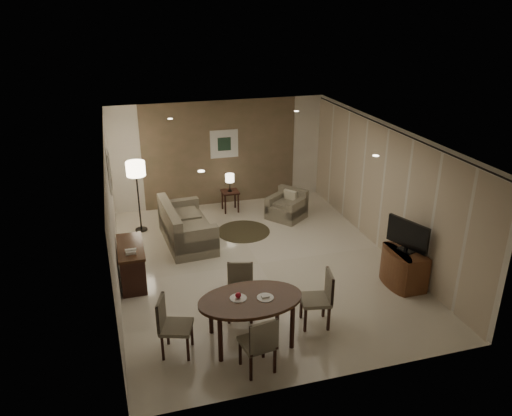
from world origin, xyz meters
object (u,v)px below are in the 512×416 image
object	(u,v)px
dining_table	(251,319)
chair_left	(176,326)
console_desk	(132,264)
chair_right	(315,299)
sofa	(187,224)
tv_cabinet	(404,267)
floor_lamp	(138,197)
chair_far	(240,293)
side_table	(230,201)
chair_near	(257,342)
armchair	(287,205)

from	to	relation	value
dining_table	chair_left	distance (m)	1.15
console_desk	chair_left	world-z (taller)	chair_left
chair_right	sofa	size ratio (longest dim) A/B	0.51
tv_cabinet	sofa	xyz separation A→B (m)	(-3.63, 2.90, 0.09)
chair_left	floor_lamp	bearing A→B (deg)	20.79
chair_left	floor_lamp	distance (m)	4.65
dining_table	chair_far	distance (m)	0.65
side_table	console_desk	bearing A→B (deg)	-131.97
tv_cabinet	chair_near	distance (m)	3.63
tv_cabinet	sofa	bearing A→B (deg)	141.38
tv_cabinet	floor_lamp	world-z (taller)	floor_lamp
chair_near	side_table	world-z (taller)	chair_near
console_desk	chair_near	xyz separation A→B (m)	(1.58, -3.00, 0.09)
tv_cabinet	chair_far	distance (m)	3.23
dining_table	side_table	world-z (taller)	dining_table
sofa	chair_left	bearing A→B (deg)	164.62
chair_right	sofa	distance (m)	3.93
chair_far	chair_right	size ratio (longest dim) A/B	0.97
tv_cabinet	chair_right	world-z (taller)	chair_right
chair_far	dining_table	bearing A→B (deg)	-74.24
console_desk	chair_far	bearing A→B (deg)	-45.28
chair_far	side_table	bearing A→B (deg)	94.34
chair_far	chair_right	distance (m)	1.25
console_desk	dining_table	world-z (taller)	dining_table
chair_near	sofa	xyz separation A→B (m)	(-0.32, 4.40, -0.03)
dining_table	chair_right	world-z (taller)	chair_right
side_table	chair_far	bearing A→B (deg)	-101.32
chair_left	chair_right	size ratio (longest dim) A/B	0.98
tv_cabinet	floor_lamp	distance (m)	5.98
floor_lamp	tv_cabinet	bearing A→B (deg)	-39.76
tv_cabinet	chair_right	distance (m)	2.22
chair_near	chair_right	bearing A→B (deg)	-156.19
chair_far	chair_near	bearing A→B (deg)	-78.08
sofa	floor_lamp	distance (m)	1.37
chair_near	chair_left	bearing A→B (deg)	-42.01
chair_near	dining_table	bearing A→B (deg)	-106.44
tv_cabinet	armchair	bearing A→B (deg)	107.25
tv_cabinet	dining_table	xyz separation A→B (m)	(-3.22, -0.83, 0.03)
armchair	side_table	world-z (taller)	armchair
chair_left	chair_right	world-z (taller)	chair_right
console_desk	dining_table	bearing A→B (deg)	-54.41
chair_right	console_desk	bearing A→B (deg)	-117.42
dining_table	chair_near	xyz separation A→B (m)	(-0.09, -0.67, 0.09)
dining_table	floor_lamp	xyz separation A→B (m)	(-1.36, 4.64, 0.45)
chair_left	side_table	world-z (taller)	chair_left
chair_left	chair_right	bearing A→B (deg)	-69.49
chair_right	chair_left	bearing A→B (deg)	-76.54
chair_near	floor_lamp	size ratio (longest dim) A/B	0.56
console_desk	side_table	xyz separation A→B (m)	(2.58, 2.87, -0.11)
dining_table	armchair	xyz separation A→B (m)	(2.12, 4.36, -0.03)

